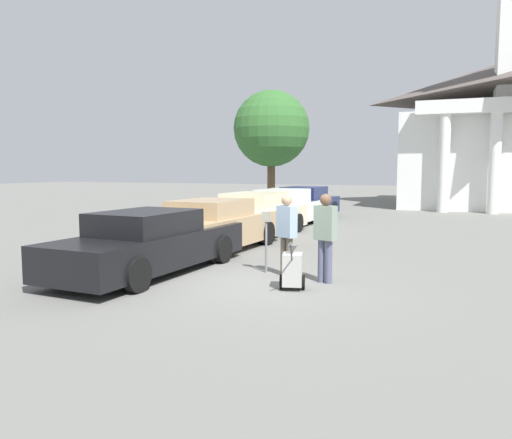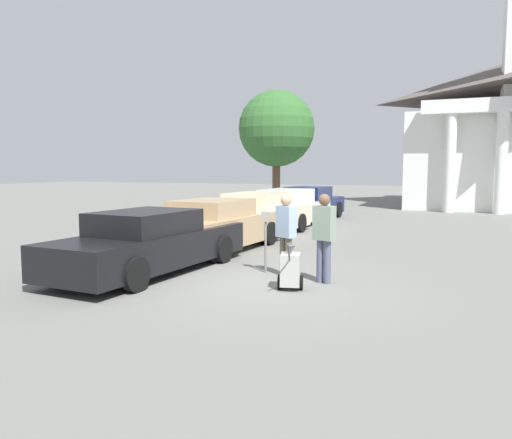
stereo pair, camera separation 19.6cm
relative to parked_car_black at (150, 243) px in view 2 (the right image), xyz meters
The scene contains 11 objects.
ground_plane 2.52m from the parked_car_black, ahead, with size 120.00×120.00×0.00m, color slate.
parked_car_black is the anchor object (origin of this frame).
parked_car_tan 3.13m from the parked_car_black, 89.99° to the left, with size 2.27×5.26×1.43m.
parked_car_cream 6.38m from the parked_car_black, 90.00° to the left, with size 2.23×5.10×1.47m.
parked_car_white 9.38m from the parked_car_black, 90.00° to the left, with size 2.17×5.32×1.48m.
parked_car_navy 12.38m from the parked_car_black, 90.00° to the left, with size 2.19×4.89×1.47m.
parking_meter 2.55m from the parked_car_black, 20.95° to the left, with size 0.18×0.09×1.35m.
person_worker 3.00m from the parked_car_black, 13.98° to the left, with size 0.47×0.39×1.72m.
person_supervisor 3.83m from the parked_car_black, ahead, with size 0.47×0.34×1.78m.
equipment_cart 3.38m from the parked_car_black, ahead, with size 0.52×1.00×1.00m.
shade_tree 18.03m from the parked_car_black, 101.06° to the left, with size 4.23×4.23×6.61m.
Camera 2 is at (3.83, -9.12, 2.27)m, focal length 35.00 mm.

